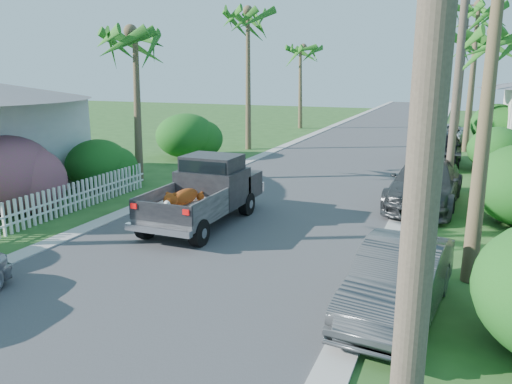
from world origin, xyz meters
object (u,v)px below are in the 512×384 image
at_px(parked_car_rn, 398,281).
at_px(utility_pole_d, 463,71).
at_px(parked_car_rm, 425,184).
at_px(palm_l_c, 248,12).
at_px(parked_car_rd, 445,135).
at_px(utility_pole_a, 432,72).
at_px(palm_l_d, 301,48).
at_px(palm_r_d, 477,44).
at_px(pickup_truck, 209,190).
at_px(palm_l_b, 133,32).
at_px(palm_r_b, 492,33).
at_px(utility_pole_c, 461,71).
at_px(parked_car_rf, 440,148).
at_px(utility_pole_b, 458,72).
at_px(palm_r_c, 479,6).

relative_size(parked_car_rn, utility_pole_d, 0.47).
height_order(parked_car_rm, palm_l_c, palm_l_c).
bearing_deg(parked_car_rd, parked_car_rm, -84.26).
relative_size(utility_pole_a, utility_pole_d, 1.00).
height_order(parked_car_rm, palm_l_d, palm_l_d).
height_order(palm_r_d, utility_pole_a, utility_pole_a).
bearing_deg(parked_car_rd, palm_l_d, 160.74).
bearing_deg(pickup_truck, utility_pole_a, -54.79).
bearing_deg(utility_pole_d, palm_l_b, -111.80).
xyz_separation_m(palm_l_b, palm_r_b, (13.40, 3.00, -0.20)).
height_order(palm_l_c, utility_pole_c, palm_l_c).
xyz_separation_m(palm_l_c, utility_pole_c, (11.60, 6.00, -3.31)).
bearing_deg(pickup_truck, parked_car_rn, -33.78).
xyz_separation_m(pickup_truck, parked_car_rd, (6.29, 20.77, -0.37)).
relative_size(pickup_truck, parked_car_rf, 1.04).
bearing_deg(parked_car_rf, parked_car_rm, -89.49).
height_order(palm_l_b, utility_pole_b, utility_pole_b).
height_order(palm_l_d, palm_r_c, palm_r_c).
relative_size(parked_car_rf, palm_r_d, 0.62).
relative_size(parked_car_rf, palm_l_b, 0.67).
distance_m(parked_car_rn, palm_l_d, 33.03).
relative_size(palm_l_d, palm_r_d, 0.96).
distance_m(parked_car_rn, utility_pole_b, 10.23).
relative_size(parked_car_rm, utility_pole_c, 0.61).
xyz_separation_m(parked_car_rn, palm_l_c, (-10.98, 18.43, 7.21)).
xyz_separation_m(palm_l_d, utility_pole_a, (12.10, -36.00, -1.84)).
xyz_separation_m(parked_car_rf, utility_pole_d, (0.60, 22.06, 3.76)).
distance_m(palm_r_d, utility_pole_b, 27.10).
relative_size(parked_car_rn, palm_r_b, 0.59).
height_order(palm_r_d, utility_pole_d, utility_pole_d).
xyz_separation_m(parked_car_rm, parked_car_rd, (0.12, 16.27, -0.15)).
distance_m(parked_car_rd, palm_l_d, 13.99).
bearing_deg(parked_car_rm, utility_pole_b, 49.00).
xyz_separation_m(parked_car_rm, palm_l_c, (-10.88, 9.74, 7.12)).
bearing_deg(palm_r_d, utility_pole_a, -91.23).
relative_size(parked_car_rf, utility_pole_a, 0.55).
bearing_deg(palm_r_d, parked_car_rf, -94.50).
relative_size(palm_l_d, utility_pole_b, 0.86).
height_order(parked_car_rm, utility_pole_d, utility_pole_d).
bearing_deg(palm_r_d, parked_car_rn, -92.38).
xyz_separation_m(palm_r_c, utility_pole_b, (-0.60, -13.00, -3.51)).
relative_size(pickup_truck, palm_l_c, 0.56).
bearing_deg(parked_car_rf, parked_car_rn, -88.74).
relative_size(pickup_truck, palm_r_d, 0.64).
relative_size(palm_l_b, utility_pole_c, 0.82).
bearing_deg(palm_l_b, utility_pole_c, 52.22).
relative_size(palm_l_b, palm_r_c, 0.79).
relative_size(pickup_truck, utility_pole_a, 0.57).
xyz_separation_m(parked_car_rf, utility_pole_c, (0.60, 7.06, 3.76)).
bearing_deg(palm_l_c, pickup_truck, -71.69).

